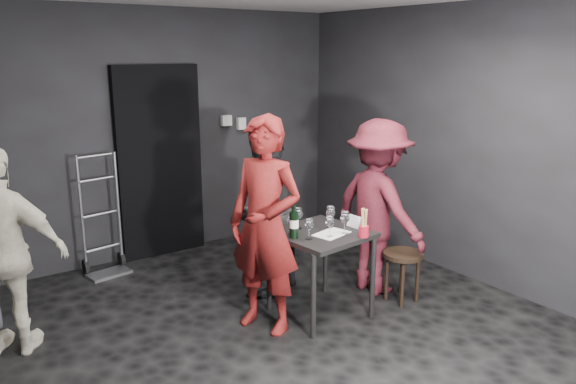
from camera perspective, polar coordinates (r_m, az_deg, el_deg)
floor at (r=4.63m, az=-0.05°, el=-14.80°), size 4.50×5.00×0.02m
wall_back at (r=6.32m, az=-13.26°, el=5.70°), size 4.50×0.04×2.70m
wall_right at (r=5.72m, az=18.77°, el=4.45°), size 0.04×5.00×2.70m
doorway at (r=6.32m, az=-12.90°, el=2.95°), size 0.95×0.10×2.10m
wallbox_upper at (r=6.63m, az=-6.29°, el=7.24°), size 0.12×0.06×0.12m
wallbox_lower at (r=6.73m, az=-4.78°, el=6.95°), size 0.10×0.06×0.14m
hand_truck at (r=6.12m, az=-18.10°, el=-5.81°), size 0.42×0.35×1.25m
tasting_table at (r=4.81m, az=3.31°, el=-5.16°), size 0.72×0.72×0.75m
stool at (r=5.24m, az=11.59°, el=-6.97°), size 0.36×0.36×0.47m
server_red at (r=4.45m, az=-2.36°, el=-1.46°), size 0.77×0.90×2.09m
woman_black at (r=5.19m, az=-2.56°, el=-1.50°), size 0.93×0.74×1.68m
man_maroon at (r=5.28m, az=9.20°, el=-0.72°), size 0.56×1.17×1.80m
bystander_cream at (r=4.63m, az=-27.00°, el=-4.96°), size 1.09×0.94×1.69m
tasting_mat at (r=4.73m, az=4.45°, el=-4.24°), size 0.34×0.27×0.00m
wine_glass_a at (r=4.56m, az=2.17°, el=-3.68°), size 0.07×0.07×0.19m
wine_glass_b at (r=4.68m, az=0.33°, el=-3.22°), size 0.09×0.09×0.19m
wine_glass_c at (r=4.82m, az=1.07°, el=-2.59°), size 0.10×0.10×0.20m
wine_glass_d at (r=4.63m, az=4.25°, el=-3.41°), size 0.09×0.09×0.20m
wine_glass_e at (r=4.71m, az=5.79°, el=-3.01°), size 0.08×0.08×0.21m
wine_glass_f at (r=4.86m, az=4.35°, el=-2.45°), size 0.11×0.11×0.21m
wine_bottle at (r=4.59m, az=0.61°, el=-3.24°), size 0.07×0.07×0.31m
breadstick_cup at (r=4.65m, az=7.72°, el=-3.16°), size 0.08×0.08×0.26m
reserved_card at (r=4.90m, az=6.70°, el=-3.00°), size 0.09×0.14×0.11m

